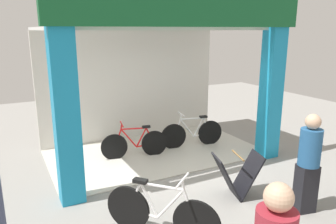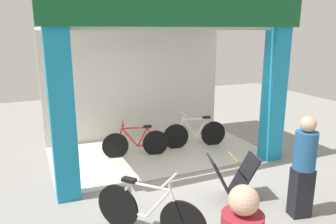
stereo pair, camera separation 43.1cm
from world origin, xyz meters
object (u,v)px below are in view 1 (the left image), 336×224
(bicycle_inside_1, at_px, (192,133))
(bicycle_parked_0, at_px, (161,213))
(sandwich_board_sign, at_px, (237,176))
(pedestrian_1, at_px, (308,162))
(bicycle_inside_0, at_px, (135,144))

(bicycle_inside_1, distance_m, bicycle_parked_0, 3.73)
(sandwich_board_sign, bearing_deg, bicycle_inside_1, 75.83)
(bicycle_inside_1, relative_size, sandwich_board_sign, 1.74)
(bicycle_parked_0, height_order, pedestrian_1, pedestrian_1)
(sandwich_board_sign, bearing_deg, bicycle_inside_0, 110.09)
(bicycle_inside_0, distance_m, pedestrian_1, 3.75)
(pedestrian_1, bearing_deg, bicycle_inside_0, 115.02)
(bicycle_inside_0, relative_size, sandwich_board_sign, 1.64)
(bicycle_inside_0, relative_size, pedestrian_1, 0.92)
(bicycle_inside_1, bearing_deg, bicycle_inside_0, -179.64)
(bicycle_parked_0, relative_size, sandwich_board_sign, 1.46)
(sandwich_board_sign, distance_m, pedestrian_1, 1.19)
(bicycle_inside_0, bearing_deg, bicycle_parked_0, -105.06)
(bicycle_inside_0, bearing_deg, bicycle_inside_1, 0.36)
(bicycle_inside_0, bearing_deg, sandwich_board_sign, -69.91)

